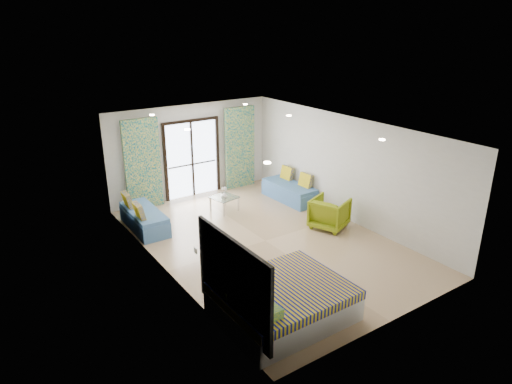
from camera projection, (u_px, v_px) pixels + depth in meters
floor at (265, 241)px, 10.79m from camera, size 5.00×7.50×0.01m
ceiling at (266, 129)px, 9.85m from camera, size 5.00×7.50×0.01m
wall_back at (191, 151)px, 13.23m from camera, size 5.00×0.01×2.70m
wall_front at (399, 252)px, 7.41m from camera, size 5.00×0.01×2.70m
wall_left at (163, 211)px, 9.01m from camera, size 0.01×7.50×2.70m
wall_right at (346, 169)px, 11.63m from camera, size 0.01×7.50×2.70m
balcony_door at (192, 154)px, 13.24m from camera, size 1.76×0.08×2.28m
balcony_rail at (192, 164)px, 13.35m from camera, size 1.52×0.03×0.04m
curtain_left at (143, 164)px, 12.31m from camera, size 1.00×0.10×2.50m
curtain_right at (240, 148)px, 13.94m from camera, size 1.00×0.10×2.50m
downlight_a at (267, 163)px, 7.57m from camera, size 0.12×0.12×0.02m
downlight_b at (382, 140)px, 9.04m from camera, size 0.12×0.12×0.02m
downlight_c at (187, 130)px, 9.90m from camera, size 0.12×0.12×0.02m
downlight_d at (289, 116)px, 11.37m from camera, size 0.12×0.12×0.02m
downlight_e at (152, 115)px, 11.45m from camera, size 0.12×0.12×0.02m
downlight_f at (245, 104)px, 12.92m from camera, size 0.12×0.12×0.02m
headboard at (233, 282)px, 7.13m from camera, size 0.06×2.10×1.50m
switch_plate at (196, 251)px, 8.10m from camera, size 0.02×0.10×0.10m
bed at (282, 301)px, 7.91m from camera, size 2.19×1.78×0.75m
daybed_left at (144, 218)px, 11.34m from camera, size 0.72×1.79×0.88m
daybed_right at (290, 191)px, 13.19m from camera, size 0.74×1.79×0.87m
coffee_table at (224, 198)px, 12.38m from camera, size 0.74×0.74×0.71m
vase at (224, 195)px, 12.25m from camera, size 0.19×0.20×0.17m
armchair at (330, 212)px, 11.36m from camera, size 1.03×1.06×0.85m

